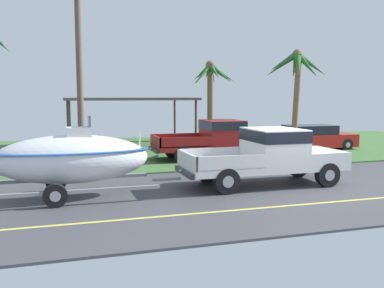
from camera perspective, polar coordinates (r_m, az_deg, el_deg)
The scene contains 9 objects.
ground at distance 21.74m, azimuth 2.32°, elevation -1.48°, with size 36.00×22.00×0.11m.
pickup_truck_towing at distance 14.68m, azimuth 10.71°, elevation -1.24°, with size 5.65×2.13×1.89m.
boat_on_trailer at distance 13.00m, azimuth -15.80°, elevation -1.90°, with size 5.84×2.31×2.41m.
parked_pickup_background at distance 20.21m, azimuth 3.94°, elevation 0.88°, with size 5.92×2.02×1.85m.
parked_sedan_near at distance 24.54m, azimuth 15.72°, elevation 0.80°, with size 4.60×1.95×1.38m.
carport_awning at distance 25.20m, azimuth -8.46°, elevation 5.85°, with size 7.26×5.10×2.88m.
palm_tree_near_left at distance 22.07m, azimuth 13.68°, elevation 9.06°, with size 3.08×3.03×5.27m.
palm_tree_near_right at distance 28.33m, azimuth 2.59°, elevation 8.28°, with size 3.49×2.82×5.27m.
utility_pole at distance 16.78m, azimuth -14.74°, elevation 8.95°, with size 0.24×1.80×7.26m.
Camera 1 is at (-7.17, -11.92, 2.99)m, focal length 40.04 mm.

